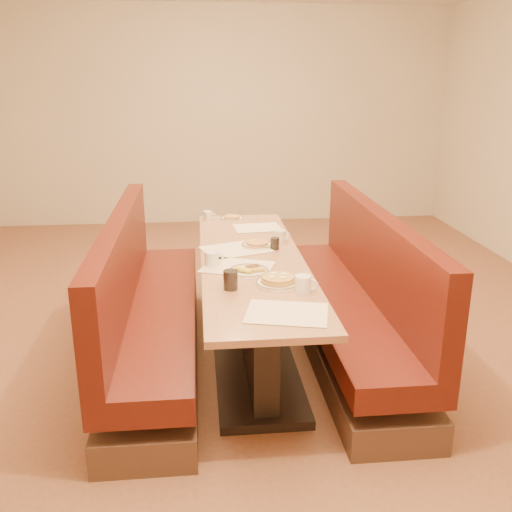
{
  "coord_description": "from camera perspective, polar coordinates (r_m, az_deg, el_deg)",
  "views": [
    {
      "loc": [
        -0.35,
        -3.7,
        1.97
      ],
      "look_at": [
        0.0,
        -0.26,
        0.85
      ],
      "focal_mm": 40.0,
      "sensor_mm": 36.0,
      "label": 1
    }
  ],
  "objects": [
    {
      "name": "booth_left",
      "position": [
        4.05,
        -10.79,
        -5.79
      ],
      "size": [
        0.55,
        2.5,
        1.05
      ],
      "color": "#4C3326",
      "rests_on": "ground"
    },
    {
      "name": "placemat_near_right",
      "position": [
        3.03,
        3.11,
        -5.7
      ],
      "size": [
        0.49,
        0.41,
        0.0
      ],
      "primitive_type": "cube",
      "rotation": [
        0.0,
        0.0,
        -0.24
      ],
      "color": "#FAEBC3",
      "rests_on": "diner_table"
    },
    {
      "name": "eggs_plate",
      "position": [
        3.63,
        -0.76,
        -1.46
      ],
      "size": [
        0.26,
        0.26,
        0.05
      ],
      "rotation": [
        0.0,
        0.0,
        0.23
      ],
      "color": "white",
      "rests_on": "diner_table"
    },
    {
      "name": "placemat_far_left",
      "position": [
        4.1,
        -2.01,
        0.69
      ],
      "size": [
        0.55,
        0.48,
        0.0
      ],
      "primitive_type": "cube",
      "rotation": [
        0.0,
        0.0,
        0.35
      ],
      "color": "#FAEBC3",
      "rests_on": "diner_table"
    },
    {
      "name": "diner_table",
      "position": [
        4.05,
        -0.38,
        -5.3
      ],
      "size": [
        0.7,
        2.5,
        0.75
      ],
      "color": "black",
      "rests_on": "ground"
    },
    {
      "name": "extra_plate_far",
      "position": [
        4.96,
        -2.42,
        3.84
      ],
      "size": [
        0.2,
        0.2,
        0.04
      ],
      "rotation": [
        0.0,
        0.0,
        0.41
      ],
      "color": "white",
      "rests_on": "diner_table"
    },
    {
      "name": "room_envelope",
      "position": [
        3.72,
        -0.43,
        17.35
      ],
      "size": [
        6.04,
        8.04,
        2.82
      ],
      "color": "beige",
      "rests_on": "ground"
    },
    {
      "name": "placemat_far_right",
      "position": [
        4.68,
        0.15,
        2.86
      ],
      "size": [
        0.4,
        0.32,
        0.0
      ],
      "primitive_type": "cube",
      "rotation": [
        0.0,
        0.0,
        0.1
      ],
      "color": "#FAEBC3",
      "rests_on": "diner_table"
    },
    {
      "name": "booth_right",
      "position": [
        4.18,
        9.71,
        -4.98
      ],
      "size": [
        0.55,
        2.5,
        1.05
      ],
      "color": "#4C3326",
      "rests_on": "ground"
    },
    {
      "name": "coffee_mug_c",
      "position": [
        4.28,
        2.44,
        2.02
      ],
      "size": [
        0.12,
        0.08,
        0.09
      ],
      "rotation": [
        0.0,
        0.0,
        0.08
      ],
      "color": "white",
      "rests_on": "diner_table"
    },
    {
      "name": "soda_tumbler_near",
      "position": [
        3.34,
        -2.56,
        -2.42
      ],
      "size": [
        0.08,
        0.08,
        0.12
      ],
      "color": "black",
      "rests_on": "diner_table"
    },
    {
      "name": "pancake_plate",
      "position": [
        3.43,
        2.21,
        -2.53
      ],
      "size": [
        0.28,
        0.28,
        0.06
      ],
      "rotation": [
        0.0,
        0.0,
        0.09
      ],
      "color": "white",
      "rests_on": "diner_table"
    },
    {
      "name": "soda_tumbler_mid",
      "position": [
        4.1,
        1.89,
        1.26
      ],
      "size": [
        0.06,
        0.06,
        0.09
      ],
      "color": "black",
      "rests_on": "diner_table"
    },
    {
      "name": "coffee_mug_d",
      "position": [
        4.94,
        -4.82,
        4.06
      ],
      "size": [
        0.1,
        0.07,
        0.08
      ],
      "rotation": [
        0.0,
        0.0,
        -0.05
      ],
      "color": "white",
      "rests_on": "diner_table"
    },
    {
      "name": "placemat_near_left",
      "position": [
        3.73,
        -1.83,
        -1.08
      ],
      "size": [
        0.53,
        0.47,
        0.0
      ],
      "primitive_type": "cube",
      "rotation": [
        0.0,
        0.0,
        -0.36
      ],
      "color": "#FAEBC3",
      "rests_on": "diner_table"
    },
    {
      "name": "coffee_mug_b",
      "position": [
        3.75,
        -4.39,
        -0.27
      ],
      "size": [
        0.13,
        0.09,
        0.1
      ],
      "rotation": [
        0.0,
        0.0,
        0.35
      ],
      "color": "white",
      "rests_on": "diner_table"
    },
    {
      "name": "ground",
      "position": [
        4.21,
        -0.37,
        -9.99
      ],
      "size": [
        8.0,
        8.0,
        0.0
      ],
      "primitive_type": "plane",
      "color": "#9E6647",
      "rests_on": "ground"
    },
    {
      "name": "extra_plate_mid",
      "position": [
        4.18,
        0.12,
        1.19
      ],
      "size": [
        0.23,
        0.23,
        0.05
      ],
      "rotation": [
        0.0,
        0.0,
        -0.38
      ],
      "color": "white",
      "rests_on": "diner_table"
    },
    {
      "name": "coffee_mug_a",
      "position": [
        3.31,
        4.79,
        -2.79
      ],
      "size": [
        0.13,
        0.09,
        0.1
      ],
      "rotation": [
        0.0,
        0.0,
        -0.28
      ],
      "color": "white",
      "rests_on": "diner_table"
    }
  ]
}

